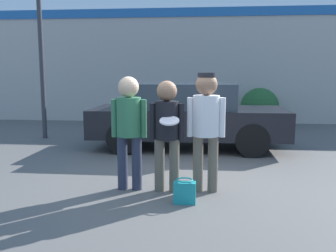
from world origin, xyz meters
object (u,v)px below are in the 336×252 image
Objects in this scene: person_right at (206,120)px; parked_car_near at (188,115)px; person_middle_with_frisbee at (167,127)px; street_lamp at (52,16)px; shrub at (259,107)px; handbag at (185,192)px; person_left at (129,123)px.

person_right is 0.40× the size of parked_car_near.
person_right reaches higher than person_middle_with_frisbee.
street_lamp is (-3.55, 0.93, 2.43)m from parked_car_near.
person_right reaches higher than parked_car_near.
shrub is at bearing 26.54° from street_lamp.
person_middle_with_frisbee is 0.37× the size of parked_car_near.
person_middle_with_frisbee reaches higher than handbag.
person_left is at bearing -55.45° from street_lamp.
person_right is at bearing 63.70° from handbag.
shrub is (5.71, 2.85, -2.57)m from street_lamp.
street_lamp is 4.03× the size of shrub.
street_lamp reaches higher than parked_car_near.
person_right is at bearing -103.98° from shrub.
shrub is (2.30, 7.01, -0.35)m from person_middle_with_frisbee.
person_right is 0.35× the size of street_lamp.
street_lamp is at bearing 134.12° from person_right.
person_middle_with_frisbee is at bearing -3.73° from person_left.
parked_car_near is at bearing -119.75° from shrub.
street_lamp is at bearing -153.46° from shrub.
handbag is at bearing -104.96° from shrub.
person_middle_with_frisbee reaches higher than shrub.
parked_car_near is 3.53× the size of shrub.
parked_car_near is 4.40m from street_lamp.
person_right is 5.22× the size of handbag.
person_left reaches higher than person_middle_with_frisbee.
handbag is at bearing -59.40° from person_middle_with_frisbee.
street_lamp is (-3.98, 4.10, 2.12)m from person_right.
parked_car_near is at bearing 77.45° from person_left.
shrub is (1.73, 6.95, -0.45)m from person_right.
handbag is (0.86, -0.53, -0.86)m from person_left.
person_left reaches higher than handbag.
person_left is 1.36× the size of shrub.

